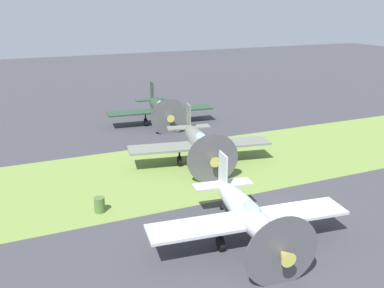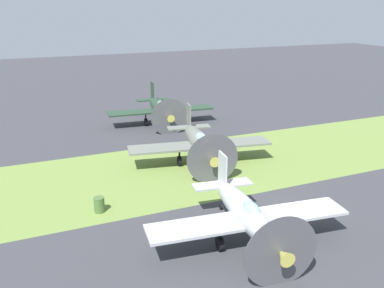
{
  "view_description": "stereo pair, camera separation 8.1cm",
  "coord_description": "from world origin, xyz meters",
  "px_view_note": "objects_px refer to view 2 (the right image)",
  "views": [
    {
      "loc": [
        12.33,
        16.46,
        11.36
      ],
      "look_at": [
        0.98,
        -10.25,
        1.42
      ],
      "focal_mm": 38.84,
      "sensor_mm": 36.0,
      "label": 1
    },
    {
      "loc": [
        12.25,
        16.49,
        11.36
      ],
      "look_at": [
        0.98,
        -10.25,
        1.42
      ],
      "focal_mm": 38.84,
      "sensor_mm": 36.0,
      "label": 2
    }
  ],
  "objects_px": {
    "airplane_lead": "(247,214)",
    "airplane_wingman": "(199,142)",
    "fuel_drum": "(99,205)",
    "airplane_trail": "(160,108)"
  },
  "relations": [
    {
      "from": "airplane_lead",
      "to": "airplane_wingman",
      "type": "xyz_separation_m",
      "value": [
        -2.24,
        -10.86,
        0.06
      ]
    },
    {
      "from": "airplane_lead",
      "to": "fuel_drum",
      "type": "xyz_separation_m",
      "value": [
        6.15,
        -5.93,
        -1.07
      ]
    },
    {
      "from": "airplane_wingman",
      "to": "airplane_trail",
      "type": "distance_m",
      "value": 11.09
    },
    {
      "from": "airplane_trail",
      "to": "fuel_drum",
      "type": "height_order",
      "value": "airplane_trail"
    },
    {
      "from": "airplane_wingman",
      "to": "airplane_trail",
      "type": "height_order",
      "value": "airplane_wingman"
    },
    {
      "from": "airplane_trail",
      "to": "airplane_lead",
      "type": "bearing_deg",
      "value": 87.56
    },
    {
      "from": "airplane_trail",
      "to": "fuel_drum",
      "type": "xyz_separation_m",
      "value": [
        9.11,
        15.99,
        -1.09
      ]
    },
    {
      "from": "fuel_drum",
      "to": "airplane_wingman",
      "type": "bearing_deg",
      "value": -149.57
    },
    {
      "from": "fuel_drum",
      "to": "airplane_lead",
      "type": "bearing_deg",
      "value": 136.03
    },
    {
      "from": "airplane_wingman",
      "to": "fuel_drum",
      "type": "bearing_deg",
      "value": 40.2
    }
  ]
}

